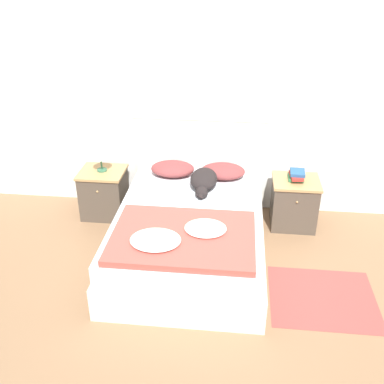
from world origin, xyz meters
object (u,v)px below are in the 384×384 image
nightstand_right (294,203)px  table_lamp (100,152)px  dog (204,180)px  pillow_right (223,171)px  book_stack (297,175)px  nightstand_left (104,193)px  bed (190,234)px  pillow_left (173,169)px

nightstand_right → table_lamp: bearing=179.7°
nightstand_right → dog: 1.06m
pillow_right → table_lamp: table_lamp is taller
pillow_right → dog: dog is taller
dog → book_stack: bearing=14.1°
book_stack → table_lamp: table_lamp is taller
nightstand_left → dog: dog is taller
bed → table_lamp: bearing=145.6°
nightstand_right → dog: dog is taller
nightstand_right → book_stack: (-0.00, 0.02, 0.32)m
bed → pillow_left: pillow_left is taller
pillow_left → book_stack: 1.35m
pillow_left → table_lamp: bearing=-177.0°
bed → book_stack: 1.35m
bed → dog: 0.62m
nightstand_left → nightstand_right: (2.14, 0.00, 0.00)m
book_stack → table_lamp: 2.15m
nightstand_left → dog: 1.23m
pillow_left → dog: bearing=-36.6°
nightstand_right → pillow_right: bearing=176.3°
nightstand_left → dog: (1.16, -0.22, 0.33)m
nightstand_left → book_stack: 2.16m
pillow_left → bed: bearing=-70.2°
nightstand_right → table_lamp: table_lamp is taller
nightstand_left → bed: bearing=-34.0°
book_stack → nightstand_left: bearing=-179.4°
pillow_right → bed: bearing=-109.8°
pillow_left → table_lamp: size_ratio=1.57×
nightstand_right → table_lamp: size_ratio=1.79×
pillow_left → dog: (0.37, -0.27, 0.01)m
nightstand_left → dog: size_ratio=0.89×
pillow_right → table_lamp: size_ratio=1.57×
pillow_left → pillow_right: (0.56, 0.00, 0.00)m
pillow_left → nightstand_left: bearing=-176.3°
bed → pillow_right: bearing=70.2°
nightstand_right → book_stack: book_stack is taller
nightstand_left → nightstand_right: same height
dog → table_lamp: size_ratio=2.02×
nightstand_left → book_stack: (2.14, 0.02, 0.32)m
pillow_left → pillow_right: same height
nightstand_right → nightstand_left: bearing=180.0°
pillow_right → book_stack: 0.79m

